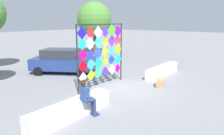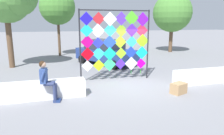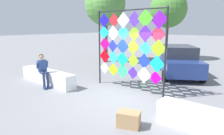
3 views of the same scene
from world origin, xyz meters
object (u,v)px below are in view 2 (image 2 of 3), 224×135
object	(u,v)px
kite_display_rack	(116,40)
parked_car	(106,52)
seated_vendor	(47,78)
tree_palm_like	(57,8)
cardboard_box_large	(179,88)
tree_far_right	(171,12)

from	to	relation	value
kite_display_rack	parked_car	size ratio (longest dim) A/B	0.75
seated_vendor	tree_palm_like	size ratio (longest dim) A/B	0.27
parked_car	cardboard_box_large	world-z (taller)	parked_car
kite_display_rack	parked_car	world-z (taller)	kite_display_rack
parked_car	tree_far_right	bearing A→B (deg)	28.85
parked_car	tree_far_right	world-z (taller)	tree_far_right
kite_display_rack	tree_palm_like	distance (m)	9.39
tree_far_right	cardboard_box_large	bearing A→B (deg)	-119.67
kite_display_rack	tree_palm_like	size ratio (longest dim) A/B	0.62
tree_palm_like	tree_far_right	xyz separation A→B (m)	(10.29, -0.71, -0.25)
cardboard_box_large	tree_palm_like	distance (m)	12.76
tree_palm_like	cardboard_box_large	bearing A→B (deg)	-70.01
kite_display_rack	tree_far_right	xyz separation A→B (m)	(7.97, 8.17, 1.72)
tree_far_right	tree_palm_like	bearing A→B (deg)	176.03
seated_vendor	tree_palm_like	world-z (taller)	tree_palm_like
parked_car	tree_far_right	xyz separation A→B (m)	(7.41, 4.08, 2.88)
kite_display_rack	seated_vendor	bearing A→B (deg)	-147.17
kite_display_rack	parked_car	distance (m)	4.28
seated_vendor	cardboard_box_large	bearing A→B (deg)	-5.95
seated_vendor	tree_far_right	bearing A→B (deg)	42.49
cardboard_box_large	tree_palm_like	xyz separation A→B (m)	(-4.17, 11.46, 3.75)
seated_vendor	cardboard_box_large	size ratio (longest dim) A/B	2.45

